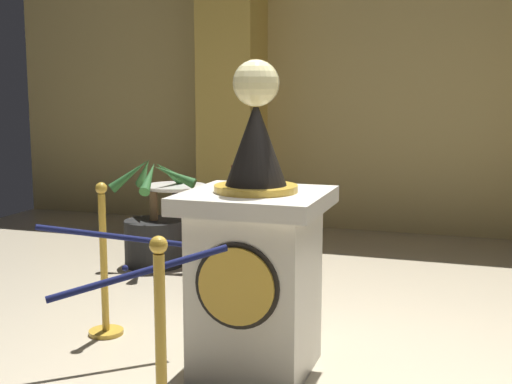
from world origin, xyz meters
TOP-DOWN VIEW (x-y plane):
  - ground_plane at (0.00, 0.00)m, footprint 10.36×10.36m
  - back_wall at (0.00, 4.40)m, footprint 10.36×0.16m
  - pedestal_clock at (-0.39, -0.00)m, footprint 0.82×0.82m
  - stanchion_near at (-1.57, 0.24)m, footprint 0.24×0.24m
  - velvet_rope at (-1.00, -0.47)m, footprint 1.29×1.30m
  - column_left at (-2.02, 4.01)m, footprint 0.82×0.82m
  - potted_palm_left at (-2.10, 2.04)m, footprint 0.83×0.83m
  - cafe_table at (-2.00, 2.31)m, footprint 0.62×0.62m
  - cafe_chair_red at (-1.39, 2.20)m, footprint 0.56×0.56m

SIDE VIEW (x-z plane):
  - ground_plane at x=0.00m, z-range 0.00..0.00m
  - potted_palm_left at x=-2.10m, z-range -0.23..0.85m
  - stanchion_near at x=-1.57m, z-range -0.16..0.91m
  - cafe_table at x=-2.00m, z-range 0.11..0.86m
  - cafe_chair_red at x=-1.39m, z-range 0.09..1.05m
  - pedestal_clock at x=-0.39m, z-range -0.22..1.63m
  - velvet_rope at x=-1.00m, z-range 0.68..0.90m
  - column_left at x=-2.02m, z-range -0.01..3.79m
  - back_wall at x=0.00m, z-range 0.00..3.96m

